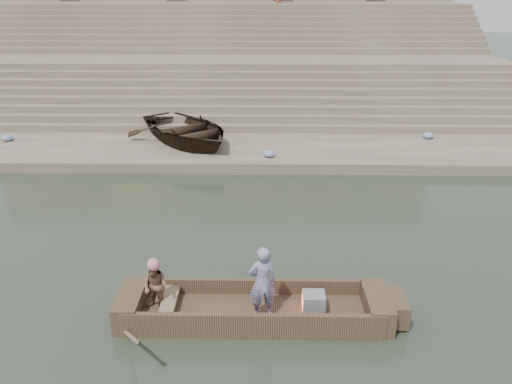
{
  "coord_description": "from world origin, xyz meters",
  "views": [
    {
      "loc": [
        3.74,
        -11.09,
        6.56
      ],
      "look_at": [
        3.56,
        1.09,
        1.4
      ],
      "focal_mm": 35.32,
      "sensor_mm": 36.0,
      "label": 1
    }
  ],
  "objects_px": {
    "rowing_man": "(155,286)",
    "television": "(313,302)",
    "standing_man": "(262,282)",
    "beached_rowboat": "(186,130)",
    "main_rowboat": "(254,314)"
  },
  "relations": [
    {
      "from": "standing_man",
      "to": "television",
      "type": "relative_size",
      "value": 3.42
    },
    {
      "from": "standing_man",
      "to": "beached_rowboat",
      "type": "xyz_separation_m",
      "value": [
        -3.12,
        11.22,
        -0.07
      ]
    },
    {
      "from": "rowing_man",
      "to": "television",
      "type": "bearing_deg",
      "value": 24.52
    },
    {
      "from": "rowing_man",
      "to": "television",
      "type": "xyz_separation_m",
      "value": [
        3.23,
        0.04,
        -0.38
      ]
    },
    {
      "from": "beached_rowboat",
      "to": "rowing_man",
      "type": "bearing_deg",
      "value": -122.9
    },
    {
      "from": "main_rowboat",
      "to": "beached_rowboat",
      "type": "distance_m",
      "value": 11.46
    },
    {
      "from": "rowing_man",
      "to": "television",
      "type": "relative_size",
      "value": 2.51
    },
    {
      "from": "main_rowboat",
      "to": "television",
      "type": "distance_m",
      "value": 1.27
    },
    {
      "from": "standing_man",
      "to": "beached_rowboat",
      "type": "bearing_deg",
      "value": -87.87
    },
    {
      "from": "standing_man",
      "to": "rowing_man",
      "type": "relative_size",
      "value": 1.36
    },
    {
      "from": "television",
      "to": "beached_rowboat",
      "type": "relative_size",
      "value": 0.09
    },
    {
      "from": "standing_man",
      "to": "rowing_man",
      "type": "xyz_separation_m",
      "value": [
        -2.18,
        0.13,
        -0.21
      ]
    },
    {
      "from": "standing_man",
      "to": "rowing_man",
      "type": "bearing_deg",
      "value": -16.9
    },
    {
      "from": "beached_rowboat",
      "to": "television",
      "type": "bearing_deg",
      "value": -107.08
    },
    {
      "from": "standing_man",
      "to": "television",
      "type": "height_order",
      "value": "standing_man"
    }
  ]
}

